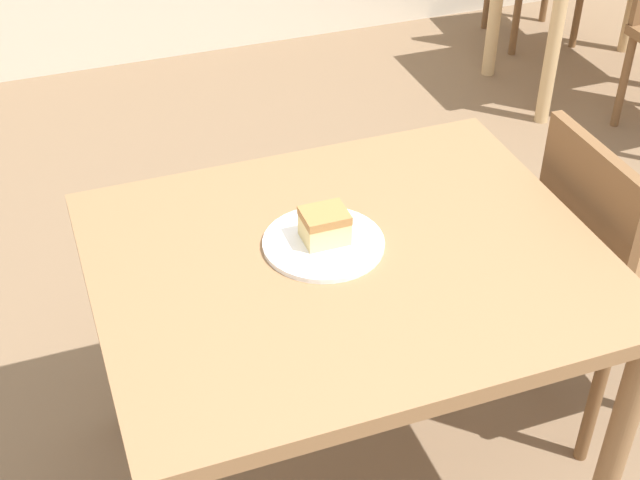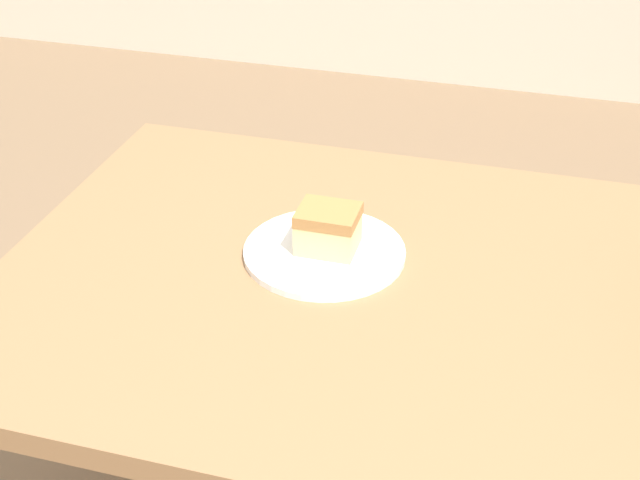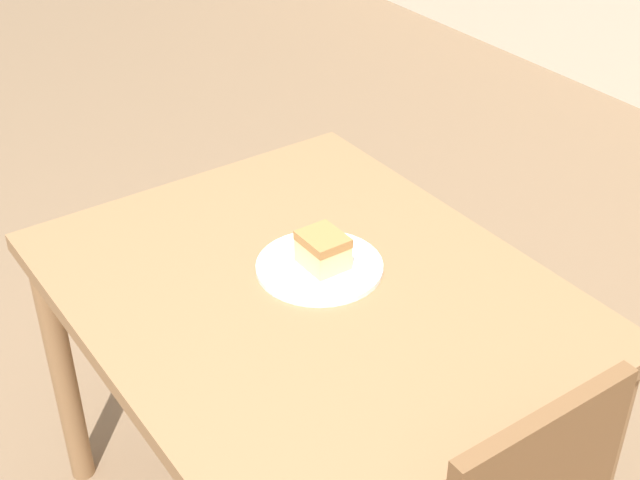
% 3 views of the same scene
% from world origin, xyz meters
% --- Properties ---
extents(dining_table_near, '(1.09, 0.90, 0.75)m').
position_xyz_m(dining_table_near, '(-0.09, 0.30, 0.65)').
color(dining_table_near, olive).
rests_on(dining_table_near, ground_plane).
extents(plate, '(0.27, 0.27, 0.01)m').
position_xyz_m(plate, '(-0.12, 0.35, 0.76)').
color(plate, white).
rests_on(plate, dining_table_near).
extents(cake_slice, '(0.10, 0.08, 0.07)m').
position_xyz_m(cake_slice, '(-0.12, 0.36, 0.80)').
color(cake_slice, '#E0C67F').
rests_on(cake_slice, plate).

